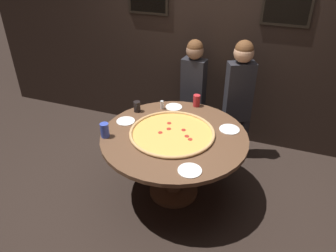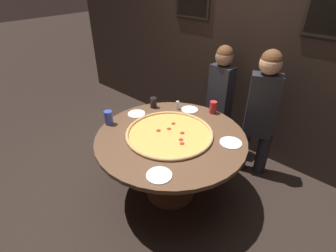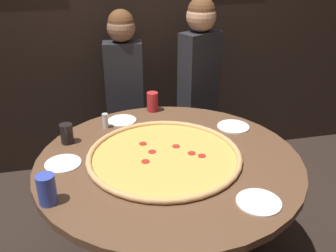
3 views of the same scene
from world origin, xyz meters
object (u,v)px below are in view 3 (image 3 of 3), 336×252
drink_cup_far_right (47,189)px  diner_far_right (199,82)px  giant_pizza (164,156)px  drink_cup_centre_back (153,102)px  white_plate_near_front (63,163)px  drink_cup_near_left (67,134)px  white_plate_beside_cup (122,120)px  white_plate_right_side (233,127)px  dining_table (169,181)px  diner_side_left (124,89)px  white_plate_left_side (259,202)px  condiment_shaker (105,121)px

drink_cup_far_right → diner_far_right: (1.07, 1.19, 0.02)m
giant_pizza → drink_cup_centre_back: 0.65m
giant_pizza → white_plate_near_front: (-0.54, 0.06, -0.01)m
drink_cup_near_left → drink_cup_centre_back: drink_cup_centre_back is taller
white_plate_beside_cup → white_plate_right_side: 0.72m
white_plate_near_front → drink_cup_near_left: bearing=84.7°
dining_table → diner_side_left: bearing=96.4°
drink_cup_centre_back → diner_far_right: (0.42, 0.28, 0.02)m
white_plate_near_front → diner_far_right: 1.34m
white_plate_beside_cup → white_plate_right_side: bearing=-20.2°
drink_cup_near_left → diner_side_left: bearing=59.7°
white_plate_near_front → diner_side_left: 1.06m
dining_table → white_plate_left_side: white_plate_left_side is taller
drink_cup_centre_back → dining_table: bearing=-93.0°
white_plate_near_front → white_plate_beside_cup: bearing=51.9°
white_plate_near_front → white_plate_beside_cup: size_ratio=1.02×
drink_cup_near_left → white_plate_beside_cup: (0.34, 0.23, -0.06)m
diner_far_right → giant_pizza: bearing=36.6°
drink_cup_centre_back → giant_pizza: bearing=-95.2°
dining_table → diner_far_right: (0.45, 0.93, 0.24)m
white_plate_right_side → diner_far_right: bearing=92.8°
white_plate_right_side → condiment_shaker: size_ratio=2.09×
giant_pizza → white_plate_near_front: size_ratio=4.41×
giant_pizza → white_plate_left_side: size_ratio=4.13×
white_plate_beside_cup → dining_table: bearing=-69.9°
drink_cup_centre_back → white_plate_near_front: bearing=-135.4°
giant_pizza → drink_cup_far_right: drink_cup_far_right is taller
drink_cup_far_right → diner_side_left: (0.50, 1.29, -0.03)m
white_plate_beside_cup → drink_cup_near_left: bearing=-146.5°
white_plate_left_side → condiment_shaker: 1.11m
giant_pizza → diner_side_left: diner_side_left is taller
condiment_shaker → diner_side_left: (0.19, 0.58, -0.01)m
drink_cup_far_right → white_plate_beside_cup: 0.90m
white_plate_left_side → diner_far_right: diner_far_right is taller
giant_pizza → diner_far_right: bearing=62.6°
drink_cup_centre_back → white_plate_beside_cup: size_ratio=0.72×
condiment_shaker → diner_far_right: diner_far_right is taller
white_plate_near_front → diner_side_left: (0.45, 0.97, 0.04)m
dining_table → condiment_shaker: 0.58m
white_plate_right_side → diner_side_left: 0.96m
white_plate_near_front → diner_far_right: size_ratio=0.13×
giant_pizza → white_plate_left_side: giant_pizza is taller
white_plate_right_side → condiment_shaker: (-0.79, 0.17, 0.05)m
white_plate_right_side → diner_far_right: diner_far_right is taller
diner_side_left → drink_cup_near_left: bearing=66.2°
white_plate_near_front → condiment_shaker: condiment_shaker is taller
dining_table → drink_cup_centre_back: 0.69m
giant_pizza → condiment_shaker: (-0.28, 0.45, 0.04)m
condiment_shaker → diner_far_right: (0.76, 0.48, 0.04)m
diner_far_right → diner_side_left: bearing=-35.7°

